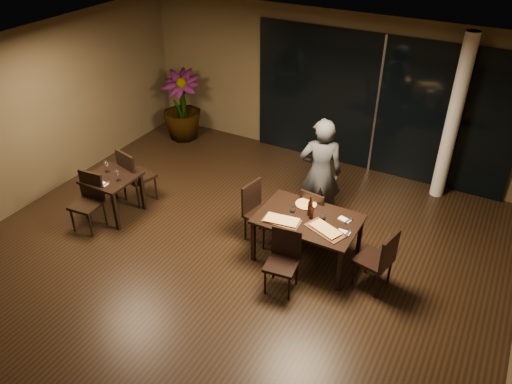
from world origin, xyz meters
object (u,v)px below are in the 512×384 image
object	(u,v)px
chair_main_right	(380,258)
diner	(320,173)
side_table	(112,183)
potted_plant	(182,106)
main_table	(308,222)
chair_side_far	(134,174)
chair_main_left	(257,209)
chair_side_near	(89,198)
chair_main_far	(314,211)
bottle_a	(310,207)
bottle_b	(311,211)
chair_main_near	(284,257)
bottle_c	(310,206)

from	to	relation	value
chair_main_right	diner	distance (m)	1.81
side_table	potted_plant	size ratio (longest dim) A/B	0.52
diner	potted_plant	xyz separation A→B (m)	(-3.90, 1.55, -0.19)
main_table	diner	size ratio (longest dim) A/B	0.78
main_table	chair_side_far	xyz separation A→B (m)	(-3.33, -0.04, -0.09)
chair_side_far	diner	bearing A→B (deg)	-148.11
potted_plant	main_table	bearing A→B (deg)	-31.50
chair_main_right	chair_side_far	world-z (taller)	chair_side_far
chair_main_left	chair_side_near	world-z (taller)	chair_main_left
chair_main_left	chair_side_far	bearing A→B (deg)	103.69
chair_main_far	bottle_a	xyz separation A→B (m)	(0.10, -0.47, 0.39)
side_table	chair_main_left	xyz separation A→B (m)	(2.48, 0.61, -0.07)
potted_plant	chair_side_near	bearing A→B (deg)	-79.85
chair_main_right	bottle_b	size ratio (longest dim) A/B	3.62
chair_main_near	chair_main_left	distance (m)	1.21
chair_main_near	chair_side_near	xyz separation A→B (m)	(-3.46, -0.22, 0.03)
chair_main_right	main_table	bearing A→B (deg)	-84.01
chair_side_near	chair_main_near	bearing A→B (deg)	-1.30
bottle_a	potted_plant	bearing A→B (deg)	149.16
diner	bottle_a	size ratio (longest dim) A/B	6.62
main_table	chair_main_left	world-z (taller)	chair_main_left
chair_side_far	chair_side_near	distance (m)	0.93
chair_main_near	chair_side_far	size ratio (longest dim) A/B	0.89
chair_main_near	chair_main_left	bearing A→B (deg)	128.80
bottle_a	bottle_c	xyz separation A→B (m)	(0.00, 0.02, 0.02)
main_table	chair_side_far	world-z (taller)	chair_side_far
chair_side_near	potted_plant	world-z (taller)	potted_plant
chair_main_right	bottle_c	size ratio (longest dim) A/B	3.05
bottle_b	chair_side_far	bearing A→B (deg)	-179.13
diner	bottle_a	xyz separation A→B (m)	(0.21, -0.90, -0.06)
chair_side_near	bottle_b	bearing A→B (deg)	10.33
chair_main_far	bottle_a	bearing A→B (deg)	108.66
chair_side_far	chair_main_near	bearing A→B (deg)	-178.08
chair_side_far	bottle_c	world-z (taller)	bottle_c
potted_plant	bottle_b	bearing A→B (deg)	-31.13
side_table	chair_main_far	world-z (taller)	chair_main_far
chair_main_left	chair_main_right	world-z (taller)	chair_main_left
bottle_b	chair_main_far	bearing A→B (deg)	106.23
chair_side_far	potted_plant	xyz separation A→B (m)	(-0.80, 2.56, 0.18)
potted_plant	chair_main_near	bearing A→B (deg)	-38.61
bottle_c	diner	bearing A→B (deg)	103.33
chair_main_far	chair_main_right	distance (m)	1.44
bottle_c	side_table	bearing A→B (deg)	-170.11
chair_main_right	bottle_b	bearing A→B (deg)	-84.93
chair_main_near	bottle_c	size ratio (longest dim) A/B	2.92
bottle_c	chair_main_right	bearing A→B (deg)	-10.60
main_table	bottle_b	bearing A→B (deg)	20.86
bottle_b	chair_main_left	bearing A→B (deg)	174.50
main_table	bottle_a	xyz separation A→B (m)	(-0.02, 0.07, 0.22)
chair_side_far	side_table	bearing A→B (deg)	94.89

